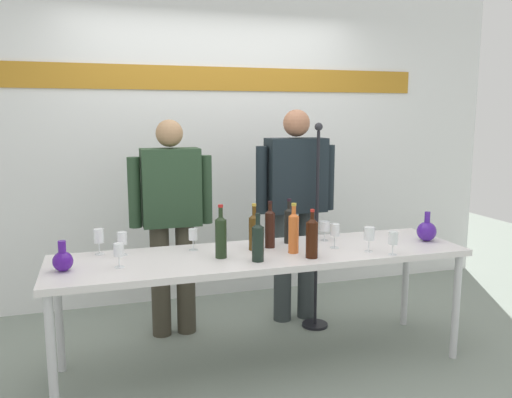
% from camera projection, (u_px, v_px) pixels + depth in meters
% --- Properties ---
extents(ground_plane, '(10.00, 10.00, 0.00)m').
position_uv_depth(ground_plane, '(263.00, 364.00, 3.42)').
color(ground_plane, gray).
extents(back_wall, '(5.49, 0.11, 3.00)m').
position_uv_depth(back_wall, '(212.00, 129.00, 4.54)').
color(back_wall, white).
rests_on(back_wall, ground).
extents(display_table, '(2.65, 0.69, 0.76)m').
position_uv_depth(display_table, '(263.00, 261.00, 3.30)').
color(display_table, silver).
rests_on(display_table, ground).
extents(decanter_blue_left, '(0.11, 0.11, 0.18)m').
position_uv_depth(decanter_blue_left, '(63.00, 260.00, 2.89)').
color(decanter_blue_left, '#45158A').
rests_on(decanter_blue_left, display_table).
extents(decanter_blue_right, '(0.13, 0.13, 0.21)m').
position_uv_depth(decanter_blue_right, '(427.00, 231.00, 3.59)').
color(decanter_blue_right, '#451E91').
rests_on(decanter_blue_right, display_table).
extents(presenter_left, '(0.61, 0.22, 1.60)m').
position_uv_depth(presenter_left, '(171.00, 215.00, 3.76)').
color(presenter_left, '#3C372B').
rests_on(presenter_left, ground).
extents(presenter_right, '(0.65, 0.22, 1.67)m').
position_uv_depth(presenter_right, '(296.00, 200.00, 4.03)').
color(presenter_right, '#303739').
rests_on(presenter_right, ground).
extents(wine_bottle_0, '(0.06, 0.06, 0.31)m').
position_uv_depth(wine_bottle_0, '(289.00, 224.00, 3.52)').
color(wine_bottle_0, black).
rests_on(wine_bottle_0, display_table).
extents(wine_bottle_1, '(0.07, 0.07, 0.32)m').
position_uv_depth(wine_bottle_1, '(294.00, 231.00, 3.26)').
color(wine_bottle_1, orange).
rests_on(wine_bottle_1, display_table).
extents(wine_bottle_2, '(0.07, 0.07, 0.29)m').
position_uv_depth(wine_bottle_2, '(258.00, 241.00, 3.08)').
color(wine_bottle_2, black).
rests_on(wine_bottle_2, display_table).
extents(wine_bottle_3, '(0.07, 0.07, 0.31)m').
position_uv_depth(wine_bottle_3, '(254.00, 231.00, 3.34)').
color(wine_bottle_3, '#4D310F').
rests_on(wine_bottle_3, display_table).
extents(wine_bottle_4, '(0.07, 0.07, 0.31)m').
position_uv_depth(wine_bottle_4, '(270.00, 227.00, 3.40)').
color(wine_bottle_4, black).
rests_on(wine_bottle_4, display_table).
extents(wine_bottle_5, '(0.07, 0.07, 0.30)m').
position_uv_depth(wine_bottle_5, '(312.00, 237.00, 3.15)').
color(wine_bottle_5, black).
rests_on(wine_bottle_5, display_table).
extents(wine_bottle_6, '(0.07, 0.07, 0.33)m').
position_uv_depth(wine_bottle_6, '(221.00, 235.00, 3.15)').
color(wine_bottle_6, black).
rests_on(wine_bottle_6, display_table).
extents(wine_glass_left_0, '(0.06, 0.06, 0.14)m').
position_uv_depth(wine_glass_left_0, '(193.00, 235.00, 3.34)').
color(wine_glass_left_0, white).
rests_on(wine_glass_left_0, display_table).
extents(wine_glass_left_1, '(0.06, 0.06, 0.15)m').
position_uv_depth(wine_glass_left_1, '(122.00, 239.00, 3.22)').
color(wine_glass_left_1, white).
rests_on(wine_glass_left_1, display_table).
extents(wine_glass_left_2, '(0.06, 0.06, 0.16)m').
position_uv_depth(wine_glass_left_2, '(99.00, 236.00, 3.24)').
color(wine_glass_left_2, white).
rests_on(wine_glass_left_2, display_table).
extents(wine_glass_left_3, '(0.06, 0.06, 0.14)m').
position_uv_depth(wine_glass_left_3, '(119.00, 250.00, 2.96)').
color(wine_glass_left_3, white).
rests_on(wine_glass_left_3, display_table).
extents(wine_glass_right_0, '(0.07, 0.07, 0.16)m').
position_uv_depth(wine_glass_right_0, '(369.00, 234.00, 3.30)').
color(wine_glass_right_0, white).
rests_on(wine_glass_right_0, display_table).
extents(wine_glass_right_1, '(0.06, 0.06, 0.15)m').
position_uv_depth(wine_glass_right_1, '(393.00, 239.00, 3.22)').
color(wine_glass_right_1, white).
rests_on(wine_glass_right_1, display_table).
extents(wine_glass_right_2, '(0.07, 0.07, 0.14)m').
position_uv_depth(wine_glass_right_2, '(325.00, 226.00, 3.59)').
color(wine_glass_right_2, white).
rests_on(wine_glass_right_2, display_table).
extents(wine_glass_right_3, '(0.06, 0.06, 0.16)m').
position_uv_depth(wine_glass_right_3, '(335.00, 231.00, 3.39)').
color(wine_glass_right_3, white).
rests_on(wine_glass_right_3, display_table).
extents(microphone_stand, '(0.20, 0.20, 1.57)m').
position_uv_depth(microphone_stand, '(316.00, 260.00, 3.94)').
color(microphone_stand, black).
rests_on(microphone_stand, ground).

